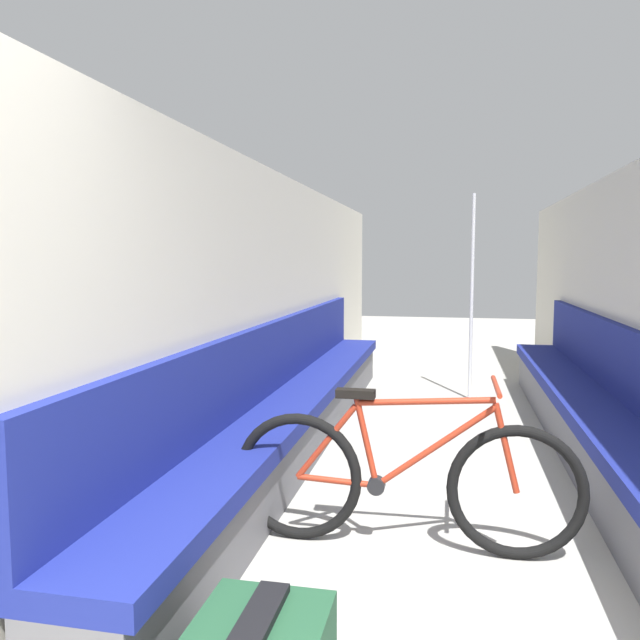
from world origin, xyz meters
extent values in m
cube|color=beige|center=(-1.36, 3.57, 1.09)|extent=(0.10, 10.34, 2.17)
cube|color=#5B5B60|center=(-1.08, 3.60, 0.19)|extent=(0.40, 6.07, 0.37)
cube|color=navy|center=(-1.08, 3.60, 0.42)|extent=(0.47, 6.07, 0.10)
cube|color=navy|center=(-1.28, 3.60, 0.74)|extent=(0.07, 6.07, 0.53)
cube|color=#5B5B60|center=(1.08, 3.60, 0.19)|extent=(0.40, 6.07, 0.37)
cube|color=navy|center=(1.08, 3.60, 0.42)|extent=(0.47, 6.07, 0.10)
cube|color=navy|center=(1.28, 3.60, 0.74)|extent=(0.07, 6.07, 0.53)
torus|color=black|center=(-0.71, 2.07, 0.34)|extent=(0.68, 0.06, 0.68)
torus|color=black|center=(0.39, 2.07, 0.34)|extent=(0.68, 0.06, 0.68)
cylinder|color=#9E2D19|center=(-0.51, 2.07, 0.33)|extent=(0.42, 0.03, 0.05)
cylinder|color=#9E2D19|center=(-0.56, 2.07, 0.54)|extent=(0.33, 0.03, 0.41)
cylinder|color=#9E2D19|center=(-0.35, 2.07, 0.56)|extent=(0.14, 0.03, 0.48)
cylinder|color=#9E2D19|center=(-0.01, 2.07, 0.54)|extent=(0.60, 0.03, 0.46)
cylinder|color=#9E2D19|center=(-0.06, 2.07, 0.77)|extent=(0.69, 0.03, 0.08)
cylinder|color=#9E2D19|center=(0.34, 2.07, 0.56)|extent=(0.14, 0.03, 0.45)
cylinder|color=black|center=(-0.30, 2.07, 0.32)|extent=(0.09, 0.06, 0.09)
cube|color=black|center=(-0.41, 2.07, 0.80)|extent=(0.20, 0.07, 0.04)
cylinder|color=#9E2D19|center=(0.28, 2.07, 0.86)|extent=(0.02, 0.46, 0.02)
cylinder|color=gray|center=(0.27, 5.67, 0.01)|extent=(0.08, 0.08, 0.01)
cylinder|color=silver|center=(0.27, 5.67, 1.08)|extent=(0.04, 0.04, 2.15)
cube|color=black|center=(-0.54, 0.80, 0.31)|extent=(0.11, 0.45, 0.03)
camera|label=1|loc=(0.05, -1.02, 1.48)|focal=35.00mm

